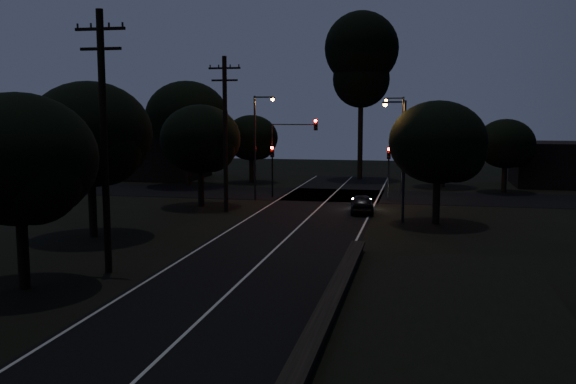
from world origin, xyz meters
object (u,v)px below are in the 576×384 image
at_px(streetlight_c, 401,152).
at_px(tall_pine, 361,58).
at_px(utility_pole_far, 225,131).
at_px(utility_pole_mid, 104,138).
at_px(car, 362,204).
at_px(signal_right, 389,164).
at_px(streetlight_a, 257,140).
at_px(streetlight_b, 400,138).
at_px(signal_left, 272,162).
at_px(signal_mast, 293,143).

bearing_deg(streetlight_c, tall_pine, 100.93).
xyz_separation_m(utility_pole_far, tall_pine, (7.00, 23.00, 6.53)).
xyz_separation_m(utility_pole_mid, car, (9.20, 18.22, -5.09)).
bearing_deg(signal_right, streetlight_a, -168.66).
bearing_deg(streetlight_b, signal_right, -100.00).
distance_m(streetlight_a, streetlight_b, 12.19).
bearing_deg(streetlight_b, car, -101.06).
bearing_deg(signal_left, streetlight_b, 22.05).
bearing_deg(signal_left, signal_mast, 0.13).
distance_m(signal_mast, car, 9.84).
distance_m(utility_pole_far, signal_mast, 8.64).
relative_size(streetlight_b, car, 2.09).
height_order(streetlight_a, streetlight_b, same).
bearing_deg(signal_left, tall_pine, 69.54).
bearing_deg(signal_mast, streetlight_b, 25.99).
distance_m(signal_left, car, 10.56).
xyz_separation_m(tall_pine, car, (2.20, -21.78, -11.36)).
bearing_deg(streetlight_a, car, -29.33).
distance_m(tall_pine, signal_left, 18.47).
bearing_deg(streetlight_c, streetlight_b, 92.14).
distance_m(utility_pole_mid, tall_pine, 41.09).
height_order(tall_pine, streetlight_a, tall_pine).
bearing_deg(utility_pole_far, streetlight_b, 46.70).
xyz_separation_m(signal_right, car, (-1.40, -6.77, -2.19)).
height_order(tall_pine, car, tall_pine).
xyz_separation_m(utility_pole_far, streetlight_a, (0.69, 6.00, -0.85)).
height_order(tall_pine, signal_left, tall_pine).
bearing_deg(tall_pine, utility_pole_mid, -99.93).
bearing_deg(streetlight_a, utility_pole_mid, -91.73).
relative_size(tall_pine, signal_mast, 2.66).
bearing_deg(streetlight_a, signal_left, 70.41).
height_order(tall_pine, streetlight_c, tall_pine).
bearing_deg(signal_right, car, -101.69).
height_order(signal_left, streetlight_a, streetlight_a).
relative_size(signal_right, car, 1.07).
xyz_separation_m(streetlight_a, car, (8.51, -4.78, -3.98)).
relative_size(signal_right, signal_mast, 0.66).
relative_size(utility_pole_mid, streetlight_a, 1.38).
bearing_deg(streetlight_b, signal_mast, -154.01).
relative_size(utility_pole_far, signal_right, 2.56).
bearing_deg(tall_pine, car, -84.23).
bearing_deg(signal_left, streetlight_a, -109.59).
height_order(streetlight_b, streetlight_c, streetlight_b).
bearing_deg(signal_right, streetlight_c, -82.98).
xyz_separation_m(signal_mast, streetlight_c, (8.74, -9.99, 0.01)).
distance_m(signal_left, signal_mast, 2.26).
distance_m(tall_pine, streetlight_c, 26.59).
bearing_deg(utility_pole_far, signal_mast, 68.89).
xyz_separation_m(signal_left, signal_right, (9.20, 0.00, 0.00)).
bearing_deg(signal_left, car, -40.95).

